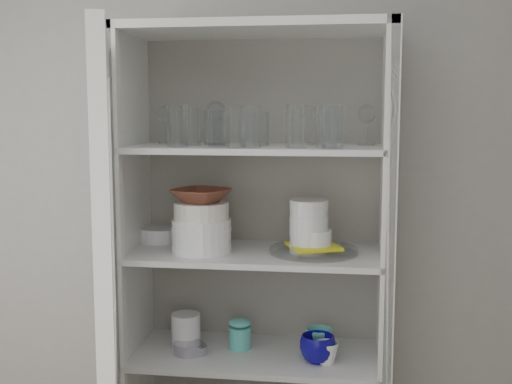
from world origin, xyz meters
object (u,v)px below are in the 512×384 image
Objects in this scene: yellow_trivet at (314,246)px; mug_blue at (318,349)px; grey_bowl_stack at (309,226)px; teal_jar at (240,336)px; measuring_cups at (188,348)px; plate_stack_front at (202,236)px; goblet_3 at (367,123)px; mug_teal at (319,340)px; goblet_1 at (216,121)px; mug_white at (327,353)px; glass_platter at (314,250)px; goblet_0 at (166,123)px; terracotta_bowl at (201,196)px; plate_stack_back at (162,233)px; white_canister at (186,331)px; cream_bowl at (201,211)px; white_ramekin at (314,237)px; pantry_cabinet at (258,326)px; goblet_2 at (309,123)px.

yellow_trivet reaches higher than mug_blue.
yellow_trivet is 0.08m from grey_bowl_stack.
teal_jar reaches higher than measuring_cups.
grey_bowl_stack reaches higher than mug_blue.
mug_blue is (0.44, -0.02, -0.41)m from plate_stack_front.
goblet_3 is 0.86m from mug_teal.
measuring_cups is at bearing -123.14° from goblet_1.
glass_platter is at bearing 134.51° from mug_white.
mug_teal is 0.11m from mug_white.
goblet_1 reaches higher than mug_blue.
grey_bowl_stack is 0.45m from mug_teal.
mug_white is (0.03, -0.11, -0.01)m from mug_teal.
goblet_3 is 1.28× the size of mug_blue.
terracotta_bowl is at bearing -37.80° from goblet_0.
plate_stack_back is 1.60× the size of white_canister.
teal_jar is at bearing 158.28° from mug_blue.
white_canister is (0.13, -0.14, -0.36)m from plate_stack_back.
goblet_1 is at bearing 56.86° from measuring_cups.
terracotta_bowl reaches higher than white_canister.
measuring_cups is at bearing -172.95° from cream_bowl.
mug_blue is 0.04m from mug_white.
white_ramekin reaches higher than mug_blue.
pantry_cabinet is 0.29m from measuring_cups.
measuring_cups is (-0.46, -0.06, -0.48)m from grey_bowl_stack.
plate_stack_back is 2.45× the size of mug_white.
mug_teal is at bearing 1.51° from white_canister.
goblet_2 is at bearing 9.52° from white_canister.
grey_bowl_stack is at bearing 167.13° from white_ramekin.
cream_bowl is 1.18× the size of yellow_trivet.
terracotta_bowl is 0.42m from grey_bowl_stack.
glass_platter is at bearing 6.11° from measuring_cups.
goblet_0 is 0.39m from cream_bowl.
goblet_2 reaches higher than white_ramekin.
goblet_1 is at bearing 151.05° from mug_teal.
glass_platter is at bearing -5.99° from teal_jar.
plate_stack_front is 1.08× the size of terracotta_bowl.
mug_teal is (0.61, -0.05, -0.84)m from goblet_0.
plate_stack_front is 2.13× the size of teal_jar.
glass_platter is at bearing -8.19° from goblet_0.
yellow_trivet is (0.63, -0.16, -0.00)m from plate_stack_back.
white_canister is (0.08, -0.07, -0.82)m from goblet_0.
cream_bowl is (0.17, -0.13, -0.33)m from goblet_0.
goblet_1 is at bearing 167.62° from glass_platter.
mug_blue is at bearing -112.33° from mug_teal.
teal_jar is at bearing 174.54° from grey_bowl_stack.
white_ramekin is 0.05m from grey_bowl_stack.
white_canister is at bearing 178.18° from white_ramekin.
goblet_0 is at bearing 153.60° from mug_teal.
white_canister reaches higher than teal_jar.
pantry_cabinet is 12.79× the size of goblet_2.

